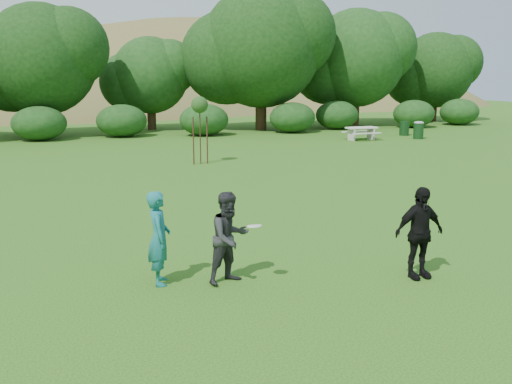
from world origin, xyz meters
The scene contains 11 objects.
ground centered at (0.00, 0.00, 0.00)m, with size 120.00×120.00×0.00m, color #19470C.
player_teal centered at (-2.65, 0.93, 0.85)m, with size 0.62×0.41×1.70m, color #17656A.
player_grey centered at (-1.46, 0.54, 0.84)m, with size 0.82×0.64×1.68m, color #27282A.
player_black centered at (1.88, -0.47, 0.86)m, with size 1.01×0.42×1.72m, color black.
trash_can_near centered at (16.99, 21.22, 0.45)m, with size 0.60×0.60×0.90m, color #133416.
frisbee centered at (-1.10, 0.23, 1.10)m, with size 0.27×0.27×0.07m.
sapling centered at (1.88, 14.43, 2.42)m, with size 0.70×0.70×2.85m.
picnic_table centered at (13.11, 19.95, 0.52)m, with size 1.80×1.48×0.76m.
trash_can_lidded centered at (16.63, 19.30, 0.54)m, with size 0.60×0.60×1.05m.
hillside centered at (-0.56, 68.45, -11.97)m, with size 150.00×72.00×52.00m.
tree_row centered at (3.23, 28.68, 4.87)m, with size 53.92×10.38×9.62m.
Camera 1 is at (-4.55, -8.82, 3.69)m, focal length 40.00 mm.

